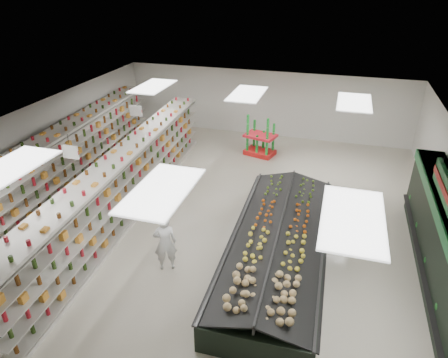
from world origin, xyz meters
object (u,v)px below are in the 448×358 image
(gondola_left, at_px, (61,164))
(shopper_background, at_px, (172,129))
(produce_island, at_px, (278,244))
(shopper_main, at_px, (165,243))
(gondola_center, at_px, (126,186))
(soda_endcap, at_px, (260,137))

(gondola_left, distance_m, shopper_background, 5.36)
(gondola_left, bearing_deg, produce_island, -15.24)
(gondola_left, distance_m, shopper_main, 6.36)
(gondola_center, bearing_deg, gondola_left, 162.44)
(produce_island, bearing_deg, shopper_main, -156.03)
(produce_island, xyz_separation_m, shopper_background, (-6.04, 6.63, 0.44))
(soda_endcap, relative_size, shopper_main, 1.00)
(gondola_left, relative_size, gondola_center, 1.03)
(shopper_main, bearing_deg, gondola_left, -54.34)
(gondola_center, distance_m, shopper_background, 5.65)
(gondola_left, relative_size, produce_island, 1.79)
(gondola_center, relative_size, shopper_background, 6.82)
(soda_endcap, xyz_separation_m, shopper_main, (-0.89, -8.39, 0.02))
(gondola_left, bearing_deg, shopper_background, 60.48)
(gondola_left, xyz_separation_m, shopper_background, (2.39, 4.80, -0.11))
(gondola_left, bearing_deg, soda_endcap, 36.32)
(shopper_background, bearing_deg, produce_island, -133.62)
(gondola_center, xyz_separation_m, shopper_main, (2.42, -2.31, -0.17))
(gondola_left, xyz_separation_m, soda_endcap, (6.43, 5.26, -0.22))
(produce_island, distance_m, shopper_background, 8.98)
(shopper_main, bearing_deg, soda_endcap, -120.99)
(soda_endcap, bearing_deg, gondola_left, -140.69)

